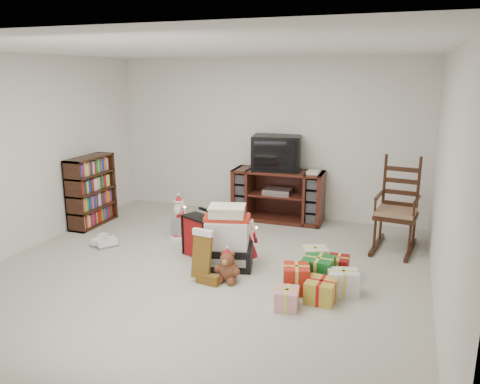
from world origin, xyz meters
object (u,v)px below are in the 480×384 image
crt_television (276,153)px  bookshelf (92,192)px  gift_pile (227,241)px  sneaker_pair (103,243)px  teddy_bear (228,268)px  red_suitcase (200,236)px  gift_cluster (318,277)px  rocking_chair (396,217)px  mrs_claus_figurine (179,221)px  tv_stand (278,195)px  santa_figurine (248,242)px

crt_television → bookshelf: bearing=-164.4°
gift_pile → sneaker_pair: size_ratio=2.00×
teddy_bear → gift_pile: bearing=112.2°
red_suitcase → gift_cluster: bearing=10.5°
rocking_chair → sneaker_pair: size_ratio=3.44×
mrs_claus_figurine → gift_cluster: bearing=-24.3°
sneaker_pair → gift_cluster: bearing=13.6°
sneaker_pair → tv_stand: bearing=64.5°
gift_pile → mrs_claus_figurine: bearing=129.1°
gift_cluster → crt_television: 2.67m
gift_pile → red_suitcase: size_ratio=1.20×
bookshelf → gift_pile: size_ratio=1.42×
teddy_bear → gift_cluster: 0.99m
rocking_chair → gift_pile: rocking_chair is taller
gift_cluster → bookshelf: bearing=164.1°
bookshelf → crt_television: 2.88m
rocking_chair → red_suitcase: bearing=-146.1°
teddy_bear → red_suitcase: bearing=137.1°
red_suitcase → sneaker_pair: (-1.38, -0.11, -0.22)m
tv_stand → gift_pile: (-0.08, -1.99, -0.08)m
rocking_chair → santa_figurine: bearing=-141.7°
gift_pile → santa_figurine: bearing=50.1°
rocking_chair → red_suitcase: 2.58m
santa_figurine → red_suitcase: bearing=-167.6°
mrs_claus_figurine → sneaker_pair: 1.06m
red_suitcase → teddy_bear: red_suitcase is taller
bookshelf → rocking_chair: size_ratio=0.83×
gift_pile → mrs_claus_figurine: (-1.02, 0.75, -0.09)m
gift_pile → sneaker_pair: 1.85m
bookshelf → mrs_claus_figurine: bookshelf is taller
mrs_claus_figurine → crt_television: bearing=50.5°
gift_pile → sneaker_pair: gift_pile is taller
tv_stand → crt_television: size_ratio=1.76×
tv_stand → rocking_chair: (1.78, -0.65, 0.03)m
bookshelf → sneaker_pair: (0.71, -0.74, -0.46)m
gift_pile → santa_figurine: size_ratio=1.27×
crt_television → gift_pile: bearing=-100.2°
rocking_chair → mrs_claus_figurine: (-2.88, -0.59, -0.20)m
teddy_bear → sneaker_pair: bearing=167.2°
mrs_claus_figurine → santa_figurine: bearing=-20.1°
santa_figurine → crt_television: bearing=94.2°
teddy_bear → crt_television: bearing=92.9°
bookshelf → gift_pile: bookshelf is taller
red_suitcase → sneaker_pair: red_suitcase is taller
mrs_claus_figurine → gift_cluster: size_ratio=0.52×
rocking_chair → teddy_bear: bearing=-127.7°
bookshelf → mrs_claus_figurine: 1.54m
bookshelf → gift_pile: (2.53, -0.83, -0.18)m
red_suitcase → mrs_claus_figurine: 0.80m
gift_pile → mrs_claus_figurine: size_ratio=1.19×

